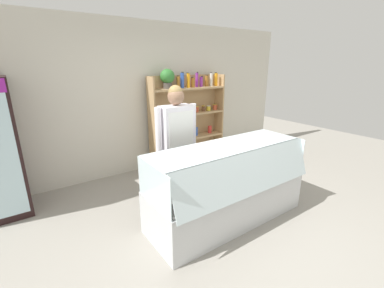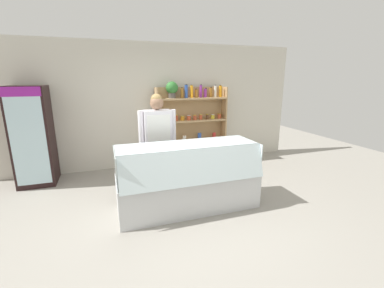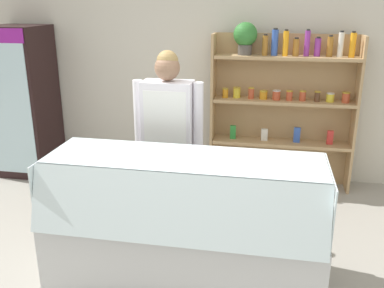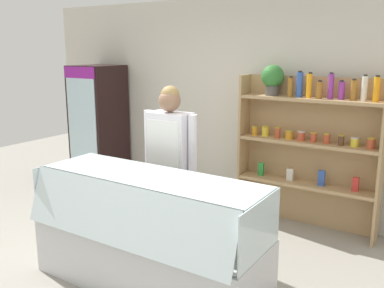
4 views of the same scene
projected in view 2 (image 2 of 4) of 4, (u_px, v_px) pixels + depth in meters
ground_plane at (186, 209)px, 3.94m from camera, size 12.00×12.00×0.00m
back_wall at (154, 106)px, 5.74m from camera, size 6.80×0.10×2.70m
drinks_fridge at (33, 136)px, 4.72m from camera, size 0.63×0.67×1.83m
shelving_unit at (189, 118)px, 5.81m from camera, size 1.62×0.29×1.89m
deli_display_case at (188, 189)px, 3.93m from camera, size 2.10×0.82×1.01m
shop_clerk at (158, 135)px, 4.34m from camera, size 0.64×0.25×1.71m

